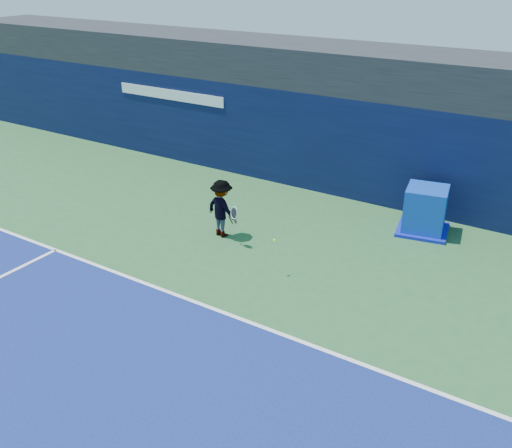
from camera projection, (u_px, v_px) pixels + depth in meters
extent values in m
plane|color=#28592D|center=(112.00, 396.00, 9.53)|extent=(80.00, 80.00, 0.00)
cube|color=white|center=(218.00, 310.00, 11.81)|extent=(24.00, 0.10, 0.01)
cube|color=black|center=(384.00, 71.00, 16.77)|extent=(36.00, 3.00, 1.20)
cube|color=black|center=(365.00, 148.00, 16.90)|extent=(36.00, 1.00, 3.00)
cube|color=white|center=(170.00, 95.00, 19.54)|extent=(4.50, 0.04, 0.35)
cube|color=#0C34AB|center=(425.00, 210.00, 14.97)|extent=(1.20, 1.20, 1.23)
cube|color=#0C15A9|center=(422.00, 230.00, 15.22)|extent=(1.50, 1.50, 0.08)
imported|color=white|center=(222.00, 208.00, 14.69)|extent=(1.09, 0.76, 1.53)
cylinder|color=black|center=(231.00, 220.00, 14.33)|extent=(0.07, 0.14, 0.24)
torus|color=silver|center=(234.00, 213.00, 14.12)|extent=(0.28, 0.16, 0.27)
cylinder|color=black|center=(234.00, 213.00, 14.12)|extent=(0.24, 0.12, 0.23)
sphere|color=#D2F01A|center=(274.00, 240.00, 12.82)|extent=(0.07, 0.07, 0.07)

